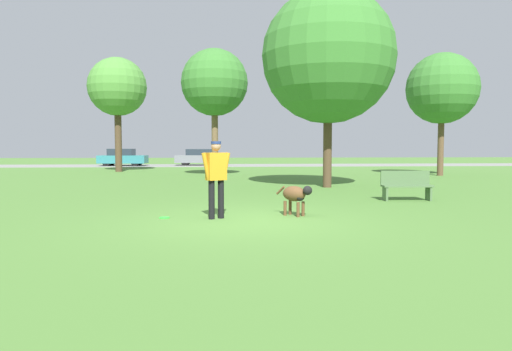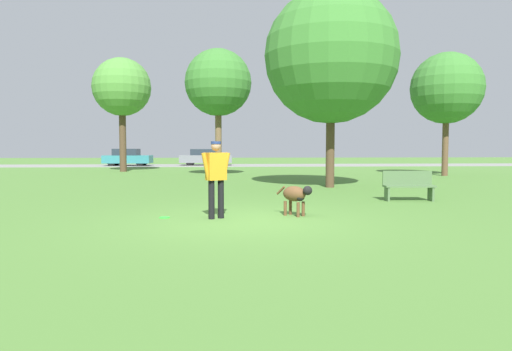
{
  "view_description": "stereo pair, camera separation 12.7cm",
  "coord_description": "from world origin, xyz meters",
  "px_view_note": "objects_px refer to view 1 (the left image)",
  "views": [
    {
      "loc": [
        -0.49,
        -9.22,
        1.49
      ],
      "look_at": [
        0.27,
        0.49,
        0.9
      ],
      "focal_mm": 32.0,
      "sensor_mm": 36.0,
      "label": 1
    },
    {
      "loc": [
        -0.37,
        -9.23,
        1.49
      ],
      "look_at": [
        0.27,
        0.49,
        0.9
      ],
      "focal_mm": 32.0,
      "sensor_mm": 36.0,
      "label": 2
    }
  ],
  "objects_px": {
    "person": "(216,173)",
    "tree_far_left": "(117,87)",
    "frisbee": "(164,218)",
    "tree_near_right": "(328,57)",
    "parked_car_teal": "(123,158)",
    "dog": "(296,195)",
    "park_bench": "(406,185)",
    "tree_far_right": "(442,89)",
    "tree_mid_center": "(215,83)",
    "parked_car_grey": "(201,157)"
  },
  "relations": [
    {
      "from": "person",
      "to": "tree_far_left",
      "type": "bearing_deg",
      "value": 79.89
    },
    {
      "from": "frisbee",
      "to": "tree_near_right",
      "type": "relative_size",
      "value": 0.03
    },
    {
      "from": "person",
      "to": "parked_car_teal",
      "type": "relative_size",
      "value": 0.42
    },
    {
      "from": "tree_far_left",
      "to": "parked_car_teal",
      "type": "relative_size",
      "value": 1.8
    },
    {
      "from": "tree_near_right",
      "to": "tree_far_left",
      "type": "xyz_separation_m",
      "value": [
        -10.36,
        12.14,
        0.35
      ]
    },
    {
      "from": "dog",
      "to": "park_bench",
      "type": "relative_size",
      "value": 0.54
    },
    {
      "from": "dog",
      "to": "tree_far_right",
      "type": "distance_m",
      "value": 17.64
    },
    {
      "from": "tree_mid_center",
      "to": "tree_near_right",
      "type": "height_order",
      "value": "tree_near_right"
    },
    {
      "from": "tree_far_right",
      "to": "tree_mid_center",
      "type": "relative_size",
      "value": 0.98
    },
    {
      "from": "tree_far_left",
      "to": "parked_car_grey",
      "type": "xyz_separation_m",
      "value": [
        4.71,
        9.98,
        -4.54
      ]
    },
    {
      "from": "person",
      "to": "frisbee",
      "type": "height_order",
      "value": "person"
    },
    {
      "from": "tree_near_right",
      "to": "tree_far_left",
      "type": "height_order",
      "value": "tree_near_right"
    },
    {
      "from": "person",
      "to": "tree_far_right",
      "type": "xyz_separation_m",
      "value": [
        11.9,
        14.05,
        3.67
      ]
    },
    {
      "from": "tree_far_right",
      "to": "tree_far_left",
      "type": "xyz_separation_m",
      "value": [
        -18.13,
        5.44,
        0.59
      ]
    },
    {
      "from": "frisbee",
      "to": "tree_near_right",
      "type": "xyz_separation_m",
      "value": [
        5.23,
        7.19,
        4.87
      ]
    },
    {
      "from": "person",
      "to": "tree_far_right",
      "type": "distance_m",
      "value": 18.77
    },
    {
      "from": "person",
      "to": "tree_far_right",
      "type": "relative_size",
      "value": 0.25
    },
    {
      "from": "frisbee",
      "to": "tree_near_right",
      "type": "distance_m",
      "value": 10.13
    },
    {
      "from": "tree_far_right",
      "to": "parked_car_teal",
      "type": "xyz_separation_m",
      "value": [
        -19.87,
        14.91,
        -3.94
      ]
    },
    {
      "from": "park_bench",
      "to": "tree_near_right",
      "type": "bearing_deg",
      "value": 108.79
    },
    {
      "from": "person",
      "to": "tree_far_left",
      "type": "relative_size",
      "value": 0.23
    },
    {
      "from": "tree_far_right",
      "to": "tree_far_left",
      "type": "height_order",
      "value": "tree_far_left"
    },
    {
      "from": "person",
      "to": "tree_far_right",
      "type": "height_order",
      "value": "tree_far_right"
    },
    {
      "from": "person",
      "to": "dog",
      "type": "distance_m",
      "value": 1.82
    },
    {
      "from": "person",
      "to": "park_bench",
      "type": "bearing_deg",
      "value": 0.9
    },
    {
      "from": "person",
      "to": "tree_mid_center",
      "type": "distance_m",
      "value": 15.11
    },
    {
      "from": "person",
      "to": "frisbee",
      "type": "relative_size",
      "value": 7.24
    },
    {
      "from": "parked_car_grey",
      "to": "dog",
      "type": "bearing_deg",
      "value": -82.55
    },
    {
      "from": "tree_mid_center",
      "to": "tree_far_right",
      "type": "bearing_deg",
      "value": -2.54
    },
    {
      "from": "dog",
      "to": "tree_far_right",
      "type": "relative_size",
      "value": 0.12
    },
    {
      "from": "person",
      "to": "park_bench",
      "type": "height_order",
      "value": "person"
    },
    {
      "from": "frisbee",
      "to": "tree_near_right",
      "type": "height_order",
      "value": "tree_near_right"
    },
    {
      "from": "tree_far_left",
      "to": "parked_car_grey",
      "type": "relative_size",
      "value": 1.59
    },
    {
      "from": "dog",
      "to": "tree_far_left",
      "type": "relative_size",
      "value": 0.11
    },
    {
      "from": "parked_car_grey",
      "to": "park_bench",
      "type": "xyz_separation_m",
      "value": [
        6.88,
        -26.53,
        -0.24
      ]
    },
    {
      "from": "frisbee",
      "to": "tree_mid_center",
      "type": "distance_m",
      "value": 15.26
    },
    {
      "from": "dog",
      "to": "tree_near_right",
      "type": "xyz_separation_m",
      "value": [
        2.39,
        7.1,
        4.41
      ]
    },
    {
      "from": "frisbee",
      "to": "tree_far_right",
      "type": "relative_size",
      "value": 0.03
    },
    {
      "from": "tree_mid_center",
      "to": "parked_car_grey",
      "type": "bearing_deg",
      "value": 95.14
    },
    {
      "from": "parked_car_teal",
      "to": "parked_car_grey",
      "type": "xyz_separation_m",
      "value": [
        6.45,
        0.51,
        -0.0
      ]
    },
    {
      "from": "tree_near_right",
      "to": "tree_mid_center",
      "type": "bearing_deg",
      "value": 120.75
    },
    {
      "from": "tree_mid_center",
      "to": "park_bench",
      "type": "relative_size",
      "value": 4.69
    },
    {
      "from": "dog",
      "to": "frisbee",
      "type": "xyz_separation_m",
      "value": [
        -2.83,
        -0.08,
        -0.46
      ]
    },
    {
      "from": "tree_near_right",
      "to": "parked_car_teal",
      "type": "height_order",
      "value": "tree_near_right"
    },
    {
      "from": "tree_far_right",
      "to": "tree_far_left",
      "type": "bearing_deg",
      "value": 163.31
    },
    {
      "from": "person",
      "to": "tree_far_left",
      "type": "distance_m",
      "value": 20.9
    },
    {
      "from": "tree_mid_center",
      "to": "parked_car_teal",
      "type": "bearing_deg",
      "value": 118.46
    },
    {
      "from": "person",
      "to": "park_bench",
      "type": "distance_m",
      "value": 6.13
    },
    {
      "from": "frisbee",
      "to": "park_bench",
      "type": "distance_m",
      "value": 7.05
    },
    {
      "from": "dog",
      "to": "park_bench",
      "type": "xyz_separation_m",
      "value": [
        3.62,
        2.7,
        -0.02
      ]
    }
  ]
}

